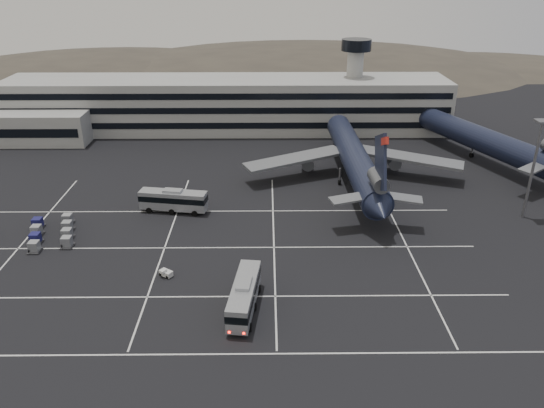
{
  "coord_description": "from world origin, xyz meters",
  "views": [
    {
      "loc": [
        10.9,
        -72.24,
        42.9
      ],
      "look_at": [
        11.74,
        10.25,
        5.0
      ],
      "focal_mm": 35.0,
      "sensor_mm": 36.0,
      "label": 1
    }
  ],
  "objects_px": {
    "bus_far": "(173,200)",
    "uld_cluster": "(52,232)",
    "trijet_main": "(355,159)",
    "bus_near": "(244,294)"
  },
  "relations": [
    {
      "from": "bus_near",
      "to": "bus_far",
      "type": "distance_m",
      "value": 34.2
    },
    {
      "from": "bus_near",
      "to": "uld_cluster",
      "type": "height_order",
      "value": "bus_near"
    },
    {
      "from": "bus_far",
      "to": "trijet_main",
      "type": "bearing_deg",
      "value": -58.64
    },
    {
      "from": "bus_far",
      "to": "uld_cluster",
      "type": "relative_size",
      "value": 1.02
    },
    {
      "from": "bus_near",
      "to": "uld_cluster",
      "type": "relative_size",
      "value": 1.01
    },
    {
      "from": "trijet_main",
      "to": "bus_far",
      "type": "relative_size",
      "value": 4.45
    },
    {
      "from": "trijet_main",
      "to": "uld_cluster",
      "type": "xyz_separation_m",
      "value": [
        -55.15,
        -24.34,
        -4.35
      ]
    },
    {
      "from": "uld_cluster",
      "to": "bus_near",
      "type": "bearing_deg",
      "value": -32.11
    },
    {
      "from": "trijet_main",
      "to": "bus_far",
      "type": "distance_m",
      "value": 38.82
    },
    {
      "from": "trijet_main",
      "to": "uld_cluster",
      "type": "bearing_deg",
      "value": -157.09
    }
  ]
}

